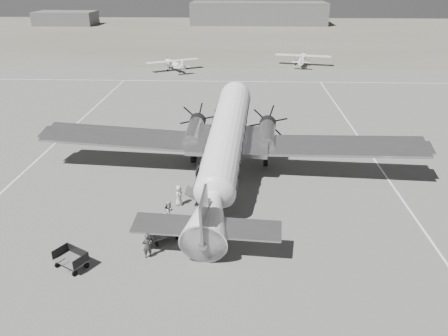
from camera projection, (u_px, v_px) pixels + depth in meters
ground at (238, 215)px, 29.95m from camera, size 260.00×260.00×0.00m
taxi_line_right at (416, 219)px, 29.51m from camera, size 0.15×80.00×0.01m
taxi_line_left at (42, 155)px, 39.72m from camera, size 0.15×60.00×0.01m
taxi_line_horizon at (241, 81)px, 66.38m from camera, size 90.00×0.15×0.01m
grass_infield at (242, 34)px, 116.47m from camera, size 260.00×90.00×0.01m
hangar_main at (258, 13)px, 137.70m from camera, size 42.00×14.00×6.60m
shed_secondary at (66, 18)px, 135.89m from camera, size 18.00×10.00×4.00m
dc3_airliner at (225, 147)px, 33.28m from camera, size 33.47×24.50×6.07m
light_plane_left at (174, 65)px, 73.07m from camera, size 11.69×11.07×1.91m
light_plane_right at (302, 60)px, 77.11m from camera, size 11.28×9.83×2.05m
baggage_cart_near at (164, 233)px, 27.02m from camera, size 2.22×2.10×1.03m
baggage_cart_far at (71, 260)px, 24.45m from camera, size 2.30×2.10×1.07m
ground_crew at (147, 246)px, 25.25m from camera, size 0.69×0.60×1.58m
ramp_agent at (170, 213)px, 28.36m from camera, size 0.94×1.07×1.85m
passenger at (179, 195)px, 30.98m from camera, size 0.63×0.83×1.52m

